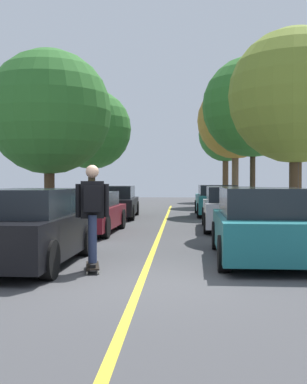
{
  "coord_description": "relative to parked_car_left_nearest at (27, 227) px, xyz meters",
  "views": [
    {
      "loc": [
        0.62,
        -7.88,
        1.57
      ],
      "look_at": [
        -0.28,
        8.48,
        1.21
      ],
      "focal_mm": 46.74,
      "sensor_mm": 36.0,
      "label": 1
    }
  ],
  "objects": [
    {
      "name": "parked_car_left_far",
      "position": [
        -0.0,
        12.07,
        -0.03
      ],
      "size": [
        2.08,
        4.62,
        1.36
      ],
      "color": "black",
      "rests_on": "ground"
    },
    {
      "name": "streetlamp",
      "position": [
        6.25,
        5.55,
        2.42
      ],
      "size": [
        0.36,
        0.24,
        5.17
      ],
      "color": "#38383D",
      "rests_on": "sidewalk_right"
    },
    {
      "name": "street_tree_left_near",
      "position": [
        -1.72,
        16.37,
        3.51
      ],
      "size": [
        4.08,
        4.08,
        6.13
      ],
      "color": "#3D2D1E",
      "rests_on": "sidewalk_left"
    },
    {
      "name": "parked_car_right_nearest",
      "position": [
        4.49,
        0.87,
        0.0
      ],
      "size": [
        2.0,
        4.31,
        1.43
      ],
      "color": "#196066",
      "rests_on": "ground"
    },
    {
      "name": "center_line",
      "position": [
        2.25,
        2.73,
        -0.7
      ],
      "size": [
        0.12,
        39.2,
        0.01
      ],
      "primitive_type": "cube",
      "color": "gold",
      "rests_on": "ground"
    },
    {
      "name": "street_tree_right_farthest",
      "position": [
        6.22,
        28.52,
        4.31
      ],
      "size": [
        4.03,
        4.03,
        6.93
      ],
      "color": "#4C3823",
      "rests_on": "sidewalk_right"
    },
    {
      "name": "parked_car_right_near",
      "position": [
        4.5,
        7.1,
        -0.01
      ],
      "size": [
        1.93,
        4.36,
        1.38
      ],
      "color": "#B7B7BC",
      "rests_on": "ground"
    },
    {
      "name": "street_tree_left_nearest",
      "position": [
        -1.72,
        8.06,
        3.26
      ],
      "size": [
        4.34,
        4.34,
        6.01
      ],
      "color": "#4C3823",
      "rests_on": "sidewalk_left"
    },
    {
      "name": "parked_car_right_far",
      "position": [
        4.5,
        13.54,
        -0.01
      ],
      "size": [
        1.9,
        4.54,
        1.39
      ],
      "color": "#196066",
      "rests_on": "ground"
    },
    {
      "name": "parked_car_left_nearest",
      "position": [
        0.0,
        0.0,
        0.0
      ],
      "size": [
        1.95,
        4.07,
        1.42
      ],
      "color": "black",
      "rests_on": "ground"
    },
    {
      "name": "street_tree_right_near",
      "position": [
        6.22,
        14.36,
        4.33
      ],
      "size": [
        4.7,
        4.7,
        7.25
      ],
      "color": "#3D2D1E",
      "rests_on": "sidewalk_right"
    },
    {
      "name": "skateboarder",
      "position": [
        1.33,
        -0.58,
        0.39
      ],
      "size": [
        0.59,
        0.71,
        1.75
      ],
      "color": "black",
      "rests_on": "skateboard"
    },
    {
      "name": "street_tree_right_nearest",
      "position": [
        6.22,
        5.66,
        3.34
      ],
      "size": [
        3.94,
        3.94,
        5.89
      ],
      "color": "#4C3823",
      "rests_on": "sidewalk_right"
    },
    {
      "name": "skateboard",
      "position": [
        1.33,
        -0.55,
        -0.62
      ],
      "size": [
        0.37,
        0.87,
        0.1
      ],
      "color": "black",
      "rests_on": "ground"
    },
    {
      "name": "parked_car_left_near",
      "position": [
        -0.0,
        5.79,
        -0.08
      ],
      "size": [
        2.05,
        4.32,
        1.24
      ],
      "color": "maroon",
      "rests_on": "ground"
    },
    {
      "name": "street_tree_right_far",
      "position": [
        6.22,
        21.84,
        4.56
      ],
      "size": [
        4.67,
        4.67,
        7.48
      ],
      "color": "brown",
      "rests_on": "sidewalk_right"
    },
    {
      "name": "ground",
      "position": [
        2.25,
        -1.27,
        -0.7
      ],
      "size": [
        80.0,
        80.0,
        0.0
      ],
      "primitive_type": "plane",
      "color": "#424244"
    }
  ]
}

